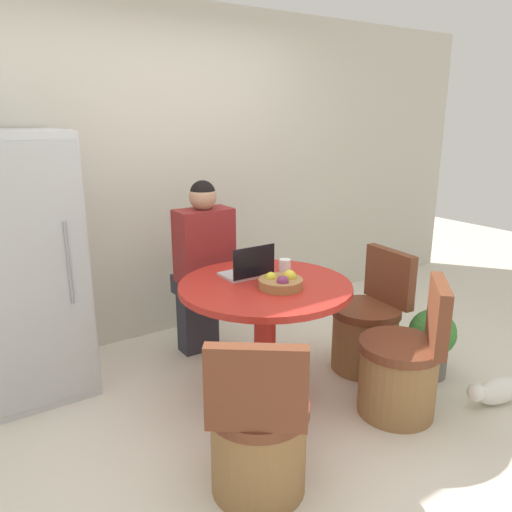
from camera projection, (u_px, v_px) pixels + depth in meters
ground_plane at (282, 425)px, 2.94m from camera, size 12.00×12.00×0.00m
wall_back at (157, 176)px, 3.91m from camera, size 7.00×0.06×2.60m
refrigerator at (24, 267)px, 3.13m from camera, size 0.65×0.71×1.68m
dining_table at (265, 319)px, 3.09m from camera, size 1.06×1.06×0.78m
chair_right_side at (367, 331)px, 3.55m from camera, size 0.49×0.49×0.85m
chair_near_left_corner at (258, 440)px, 2.36m from camera, size 0.56×0.56×0.85m
chair_near_right_corner at (402, 371)px, 2.99m from camera, size 0.56×0.56×0.85m
person_seated at (202, 263)px, 3.62m from camera, size 0.40×0.37×1.33m
laptop at (248, 270)px, 3.14m from camera, size 0.30×0.21×0.21m
fruit_bowl at (281, 282)px, 2.94m from camera, size 0.26×0.26×0.10m
coffee_cup at (285, 266)px, 3.23m from camera, size 0.08×0.08×0.09m
cat at (495, 391)px, 3.13m from camera, size 0.45×0.20×0.17m
potted_plant at (432, 340)px, 3.43m from camera, size 0.32×0.32×0.48m
handbag at (387, 386)px, 3.11m from camera, size 0.30×0.14×0.26m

